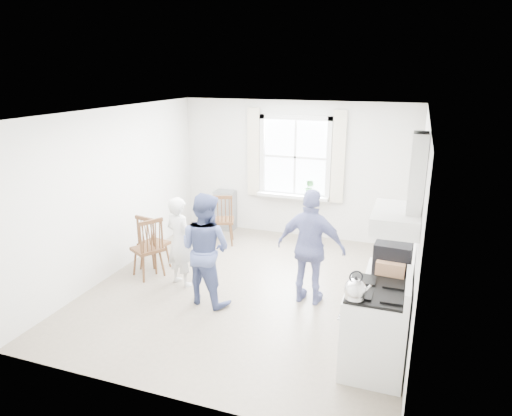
{
  "coord_description": "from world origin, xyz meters",
  "views": [
    {
      "loc": [
        2.13,
        -5.8,
        3.14
      ],
      "look_at": [
        0.02,
        0.2,
        1.2
      ],
      "focal_mm": 32.0,
      "sensor_mm": 36.0,
      "label": 1
    }
  ],
  "objects": [
    {
      "name": "gas_stove",
      "position": [
        1.91,
        -1.35,
        0.48
      ],
      "size": [
        0.68,
        0.76,
        1.12
      ],
      "color": "white",
      "rests_on": "ground"
    },
    {
      "name": "room_shell",
      "position": [
        0.0,
        0.0,
        1.3
      ],
      "size": [
        4.62,
        5.12,
        2.64
      ],
      "color": "gray",
      "rests_on": "ground"
    },
    {
      "name": "range_hood",
      "position": [
        2.07,
        -1.35,
        1.9
      ],
      "size": [
        0.45,
        0.76,
        0.94
      ],
      "color": "silver",
      "rests_on": "room_shell"
    },
    {
      "name": "windsor_chair_c",
      "position": [
        -1.58,
        -0.17,
        0.6
      ],
      "size": [
        0.56,
        0.56,
        0.98
      ],
      "color": "#452916",
      "rests_on": "ground"
    },
    {
      "name": "person_left",
      "position": [
        -1.04,
        -0.21,
        0.69
      ],
      "size": [
        0.65,
        0.65,
        1.38
      ],
      "primitive_type": "imported",
      "rotation": [
        0.0,
        0.0,
        2.78
      ],
      "color": "silver",
      "rests_on": "ground"
    },
    {
      "name": "shelf_unit",
      "position": [
        -1.4,
        2.33,
        0.4
      ],
      "size": [
        0.4,
        0.3,
        0.8
      ],
      "primitive_type": "cube",
      "color": "gray",
      "rests_on": "ground"
    },
    {
      "name": "cardboard_box",
      "position": [
        2.0,
        -0.89,
        1.0
      ],
      "size": [
        0.33,
        0.24,
        0.2
      ],
      "primitive_type": "cube",
      "rotation": [
        0.0,
        0.0,
        -0.07
      ],
      "color": "#A4744F",
      "rests_on": "low_cabinet"
    },
    {
      "name": "windsor_chair_b",
      "position": [
        -1.75,
        0.07,
        0.57
      ],
      "size": [
        0.47,
        0.46,
        0.94
      ],
      "color": "#452916",
      "rests_on": "ground"
    },
    {
      "name": "kettle",
      "position": [
        1.7,
        -1.64,
        1.05
      ],
      "size": [
        0.22,
        0.22,
        0.32
      ],
      "color": "silver",
      "rests_on": "gas_stove"
    },
    {
      "name": "window_assembly",
      "position": [
        0.0,
        2.45,
        1.46
      ],
      "size": [
        1.88,
        0.24,
        1.7
      ],
      "color": "white",
      "rests_on": "room_shell"
    },
    {
      "name": "person_mid",
      "position": [
        -0.45,
        -0.56,
        0.79
      ],
      "size": [
        0.91,
        0.91,
        1.58
      ],
      "primitive_type": "imported",
      "rotation": [
        0.0,
        0.0,
        2.93
      ],
      "color": "#475384",
      "rests_on": "ground"
    },
    {
      "name": "windsor_chair_a",
      "position": [
        -1.09,
        1.48,
        0.6
      ],
      "size": [
        0.53,
        0.52,
        0.98
      ],
      "color": "#452916",
      "rests_on": "ground"
    },
    {
      "name": "low_cabinet",
      "position": [
        1.98,
        -0.65,
        0.45
      ],
      "size": [
        0.5,
        0.55,
        0.9
      ],
      "primitive_type": "cube",
      "color": "silver",
      "rests_on": "ground"
    },
    {
      "name": "stereo_stack",
      "position": [
        2.01,
        -0.73,
        1.08
      ],
      "size": [
        0.43,
        0.39,
        0.36
      ],
      "color": "black",
      "rests_on": "low_cabinet"
    },
    {
      "name": "potted_plant",
      "position": [
        0.32,
        2.36,
        1.01
      ],
      "size": [
        0.22,
        0.22,
        0.32
      ],
      "primitive_type": "imported",
      "rotation": [
        0.0,
        0.0,
        -0.35
      ],
      "color": "#2F6A2F",
      "rests_on": "window_assembly"
    },
    {
      "name": "person_right",
      "position": [
        0.92,
        -0.09,
        0.81
      ],
      "size": [
        1.02,
        1.02,
        1.63
      ],
      "primitive_type": "imported",
      "rotation": [
        0.0,
        0.0,
        3.07
      ],
      "color": "navy",
      "rests_on": "ground"
    }
  ]
}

